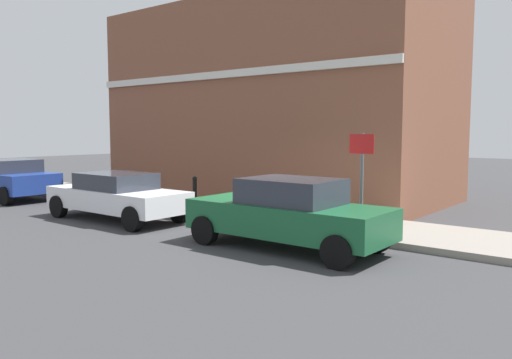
# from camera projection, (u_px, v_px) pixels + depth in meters

# --- Properties ---
(ground) EXTENTS (80.00, 80.00, 0.00)m
(ground) POSITION_uv_depth(u_px,v_px,m) (267.00, 235.00, 12.27)
(ground) COLOR #38383A
(sidewalk) EXTENTS (2.69, 30.00, 0.15)m
(sidewalk) POSITION_uv_depth(u_px,v_px,m) (159.00, 202.00, 17.41)
(sidewalk) COLOR gray
(sidewalk) RESTS_ON ground
(corner_building) EXTENTS (6.15, 12.49, 7.05)m
(corner_building) POSITION_uv_depth(u_px,v_px,m) (276.00, 103.00, 19.41)
(corner_building) COLOR brown
(corner_building) RESTS_ON ground
(car_green) EXTENTS (1.81, 4.41, 1.50)m
(car_green) POSITION_uv_depth(u_px,v_px,m) (288.00, 213.00, 10.80)
(car_green) COLOR #195933
(car_green) RESTS_ON ground
(car_white) EXTENTS (1.80, 4.46, 1.32)m
(car_white) POSITION_uv_depth(u_px,v_px,m) (117.00, 195.00, 14.29)
(car_white) COLOR silver
(car_white) RESTS_ON ground
(car_blue) EXTENTS (2.05, 4.03, 1.46)m
(car_blue) POSITION_uv_depth(u_px,v_px,m) (9.00, 179.00, 18.60)
(car_blue) COLOR navy
(car_blue) RESTS_ON ground
(utility_cabinet) EXTENTS (0.46, 0.61, 1.15)m
(utility_cabinet) POSITION_uv_depth(u_px,v_px,m) (296.00, 199.00, 13.54)
(utility_cabinet) COLOR #1E4C28
(utility_cabinet) RESTS_ON sidewalk
(bollard_near_cabinet) EXTENTS (0.14, 0.14, 1.04)m
(bollard_near_cabinet) POSITION_uv_depth(u_px,v_px,m) (250.00, 193.00, 14.64)
(bollard_near_cabinet) COLOR black
(bollard_near_cabinet) RESTS_ON sidewalk
(bollard_far_kerb) EXTENTS (0.14, 0.14, 1.04)m
(bollard_far_kerb) POSITION_uv_depth(u_px,v_px,m) (195.00, 193.00, 14.75)
(bollard_far_kerb) COLOR black
(bollard_far_kerb) RESTS_ON sidewalk
(street_sign) EXTENTS (0.08, 0.60, 2.30)m
(street_sign) POSITION_uv_depth(u_px,v_px,m) (362.00, 168.00, 11.53)
(street_sign) COLOR #59595B
(street_sign) RESTS_ON sidewalk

